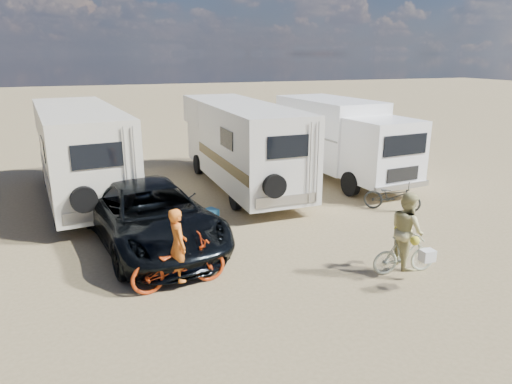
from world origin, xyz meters
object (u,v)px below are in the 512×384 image
object	(u,v)px
rider_woman	(406,237)
crate	(285,200)
dark_suv	(151,215)
bike_woman	(404,254)
bike_man	(179,264)
bike_parked	(392,196)
cooler	(208,217)
box_truck	(343,141)
rv_left	(81,155)
rv_main	(241,146)
rider_man	(178,253)

from	to	relation	value
rider_woman	crate	size ratio (longest dim) A/B	3.46
dark_suv	bike_woman	xyz separation A→B (m)	(5.08, -3.59, -0.34)
bike_man	rider_woman	size ratio (longest dim) A/B	1.19
bike_parked	cooler	size ratio (longest dim) A/B	3.28
bike_man	box_truck	bearing A→B (deg)	-55.86
rv_left	crate	bearing A→B (deg)	-32.39
bike_woman	bike_parked	world-z (taller)	bike_parked
rv_main	bike_man	distance (m)	7.90
box_truck	bike_man	bearing A→B (deg)	-144.54
bike_woman	dark_suv	bearing A→B (deg)	62.53
rider_man	cooler	size ratio (longest dim) A/B	2.96
cooler	crate	world-z (taller)	cooler
box_truck	bike_man	xyz separation A→B (m)	(-7.68, -6.62, -0.99)
bike_parked	crate	world-z (taller)	bike_parked
bike_man	rider_man	size ratio (longest dim) A/B	1.29
rider_man	rider_woman	distance (m)	4.97
cooler	crate	bearing A→B (deg)	-8.15
rider_man	rider_woman	xyz separation A→B (m)	(4.85, -1.05, 0.07)
box_truck	dark_suv	world-z (taller)	box_truck
rider_woman	bike_parked	bearing A→B (deg)	-24.49
bike_woman	rider_woman	size ratio (longest dim) A/B	0.87
dark_suv	rider_man	bearing A→B (deg)	-94.70
cooler	rv_left	bearing A→B (deg)	108.02
rv_left	crate	xyz separation A→B (m)	(6.06, -2.91, -1.35)
rv_main	rider_woman	size ratio (longest dim) A/B	4.79
rider_man	cooler	xyz separation A→B (m)	(1.51, 3.51, -0.57)
bike_man	bike_parked	distance (m)	7.74
bike_man	cooler	world-z (taller)	bike_man
rv_main	dark_suv	bearing A→B (deg)	-132.06
bike_man	cooler	bearing A→B (deg)	-29.95
rider_woman	rv_main	bearing A→B (deg)	16.44
bike_woman	rider_man	size ratio (longest dim) A/B	0.95
bike_woman	bike_parked	distance (m)	4.47
rv_left	crate	size ratio (longest dim) A/B	15.49
dark_suv	rider_man	world-z (taller)	dark_suv
rv_left	box_truck	bearing A→B (deg)	-10.18
rv_main	rider_man	distance (m)	7.87
box_truck	crate	world-z (taller)	box_truck
bike_man	crate	distance (m)	6.04
bike_woman	crate	xyz separation A→B (m)	(-0.61, 5.34, -0.25)
rv_main	cooler	size ratio (longest dim) A/B	15.43
rv_main	cooler	distance (m)	4.25
box_truck	dark_suv	distance (m)	8.92
bike_woman	bike_parked	bearing A→B (deg)	-24.49
rider_woman	cooler	size ratio (longest dim) A/B	3.22
rider_woman	box_truck	bearing A→B (deg)	-12.40
cooler	rider_man	bearing A→B (deg)	-137.30
rv_left	bike_parked	world-z (taller)	rv_left
bike_parked	crate	size ratio (longest dim) A/B	3.52
dark_suv	cooler	world-z (taller)	dark_suv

